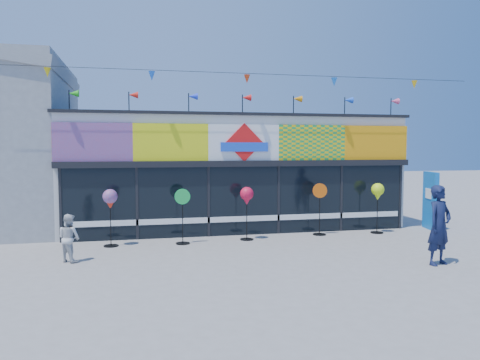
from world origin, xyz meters
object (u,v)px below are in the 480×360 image
object	(u,v)px
spinner_2	(247,198)
child	(69,238)
spinner_0	(110,201)
blue_sign	(430,200)
spinner_4	(378,193)
spinner_1	(183,215)
adult_man	(439,225)
spinner_3	(320,208)

from	to	relation	value
spinner_2	child	distance (m)	5.47
spinner_0	spinner_2	size ratio (longest dim) A/B	1.01
blue_sign	spinner_4	world-z (taller)	blue_sign
spinner_1	spinner_0	bearing A→B (deg)	177.03
adult_man	child	distance (m)	9.38
spinner_1	blue_sign	bearing A→B (deg)	4.05
adult_man	blue_sign	bearing A→B (deg)	38.01
spinner_0	spinner_4	distance (m)	8.81
spinner_2	spinner_4	bearing A→B (deg)	2.01
spinner_4	spinner_2	bearing A→B (deg)	-177.99
spinner_4	spinner_3	bearing A→B (deg)	176.68
blue_sign	child	distance (m)	12.21
spinner_1	spinner_2	world-z (taller)	spinner_2
child	spinner_4	bearing A→B (deg)	-127.70
spinner_4	child	bearing A→B (deg)	-168.79
spinner_1	child	size ratio (longest dim) A/B	1.36
spinner_1	child	bearing A→B (deg)	-152.67
spinner_2	adult_man	world-z (taller)	adult_man
spinner_4	blue_sign	bearing A→B (deg)	7.21
spinner_1	spinner_2	bearing A→B (deg)	5.17
adult_man	child	xyz separation A→B (m)	(-9.08, 2.35, -0.38)
spinner_3	blue_sign	bearing A→B (deg)	2.19
blue_sign	spinner_2	xyz separation A→B (m)	(-6.88, -0.45, 0.32)
spinner_0	child	distance (m)	2.08
spinner_0	spinner_1	size ratio (longest dim) A/B	1.01
spinner_4	child	xyz separation A→B (m)	(-9.76, -1.93, -0.76)
spinner_0	spinner_2	distance (m)	4.17
blue_sign	spinner_2	world-z (taller)	blue_sign
spinner_4	adult_man	world-z (taller)	adult_man
spinner_4	child	distance (m)	9.98
spinner_3	spinner_4	distance (m)	2.11
blue_sign	spinner_0	world-z (taller)	blue_sign
spinner_0	child	bearing A→B (deg)	-119.27
child	spinner_1	bearing A→B (deg)	-111.59
spinner_0	spinner_4	bearing A→B (deg)	1.55
blue_sign	spinner_1	size ratio (longest dim) A/B	1.22
spinner_4	adult_man	xyz separation A→B (m)	(-0.68, -4.28, -0.38)
spinner_2	spinner_3	distance (m)	2.63
spinner_1	adult_man	bearing A→B (deg)	-33.23
spinner_2	spinner_4	size ratio (longest dim) A/B	0.98
adult_man	child	bearing A→B (deg)	146.13
spinner_0	spinner_1	bearing A→B (deg)	-2.97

